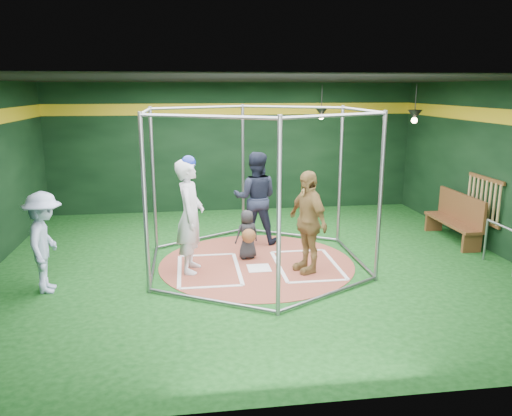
{
  "coord_description": "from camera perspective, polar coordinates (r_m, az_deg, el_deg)",
  "views": [
    {
      "loc": [
        -1.29,
        -9.16,
        3.36
      ],
      "look_at": [
        0.0,
        0.1,
        1.1
      ],
      "focal_mm": 35.0,
      "sensor_mm": 36.0,
      "label": 1
    }
  ],
  "objects": [
    {
      "name": "clay_disc",
      "position": [
        9.84,
        0.08,
        -6.34
      ],
      "size": [
        3.8,
        3.8,
        0.01
      ],
      "primitive_type": "cylinder",
      "color": "brown",
      "rests_on": "ground"
    },
    {
      "name": "bat_rack",
      "position": [
        11.64,
        24.56,
        0.89
      ],
      "size": [
        0.07,
        1.25,
        0.98
      ],
      "color": "brown",
      "rests_on": "room_shell"
    },
    {
      "name": "bystander_blue",
      "position": [
        9.02,
        -22.99,
        -3.64
      ],
      "size": [
        0.71,
        1.15,
        1.71
      ],
      "primitive_type": "imported",
      "rotation": [
        0.0,
        0.0,
        1.64
      ],
      "color": "#A9B9DF",
      "rests_on": "ground"
    },
    {
      "name": "batting_cage",
      "position": [
        9.44,
        0.08,
        2.22
      ],
      "size": [
        4.05,
        4.67,
        3.0
      ],
      "color": "gray",
      "rests_on": "ground"
    },
    {
      "name": "dugout_bench",
      "position": [
        12.0,
        21.92,
        -0.95
      ],
      "size": [
        0.43,
        1.85,
        1.08
      ],
      "color": "brown",
      "rests_on": "ground"
    },
    {
      "name": "umpire",
      "position": [
        10.88,
        -0.06,
        1.16
      ],
      "size": [
        1.11,
        0.94,
        2.02
      ],
      "primitive_type": "imported",
      "rotation": [
        0.0,
        0.0,
        2.94
      ],
      "color": "black",
      "rests_on": "clay_disc"
    },
    {
      "name": "batter_figure",
      "position": [
        9.22,
        -7.54,
        -0.82
      ],
      "size": [
        0.62,
        0.84,
        2.18
      ],
      "color": "silver",
      "rests_on": "clay_disc"
    },
    {
      "name": "catcher_figure",
      "position": [
        9.95,
        -0.99,
        -3.05
      ],
      "size": [
        0.56,
        0.61,
        0.99
      ],
      "color": "black",
      "rests_on": "clay_disc"
    },
    {
      "name": "batter_box_right",
      "position": [
        9.78,
        5.84,
        -6.48
      ],
      "size": [
        1.17,
        1.77,
        0.01
      ],
      "color": "white",
      "rests_on": "clay_disc"
    },
    {
      "name": "pendant_lamp_far",
      "position": [
        12.37,
        17.68,
        10.09
      ],
      "size": [
        0.34,
        0.34,
        0.9
      ],
      "color": "black",
      "rests_on": "room_shell"
    },
    {
      "name": "room_shell",
      "position": [
        9.4,
        0.08,
        3.75
      ],
      "size": [
        10.1,
        9.1,
        3.53
      ],
      "color": "#0D390F",
      "rests_on": "ground"
    },
    {
      "name": "visitor_leopard",
      "position": [
        9.22,
        5.9,
        -1.56
      ],
      "size": [
        0.81,
        1.21,
        1.9
      ],
      "primitive_type": "imported",
      "rotation": [
        0.0,
        0.0,
        -1.23
      ],
      "color": "#B08C4B",
      "rests_on": "clay_disc"
    },
    {
      "name": "pendant_lamp_near",
      "position": [
        13.25,
        7.48,
        10.79
      ],
      "size": [
        0.34,
        0.34,
        0.9
      ],
      "color": "black",
      "rests_on": "room_shell"
    },
    {
      "name": "steel_railing",
      "position": [
        10.53,
        26.19,
        -3.24
      ],
      "size": [
        0.05,
        0.99,
        0.85
      ],
      "color": "gray",
      "rests_on": "ground"
    },
    {
      "name": "batter_box_left",
      "position": [
        9.53,
        -5.42,
        -7.02
      ],
      "size": [
        1.17,
        1.77,
        0.01
      ],
      "color": "white",
      "rests_on": "clay_disc"
    },
    {
      "name": "home_plate",
      "position": [
        9.56,
        0.33,
        -6.88
      ],
      "size": [
        0.43,
        0.43,
        0.01
      ],
      "primitive_type": "cube",
      "color": "white",
      "rests_on": "clay_disc"
    }
  ]
}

